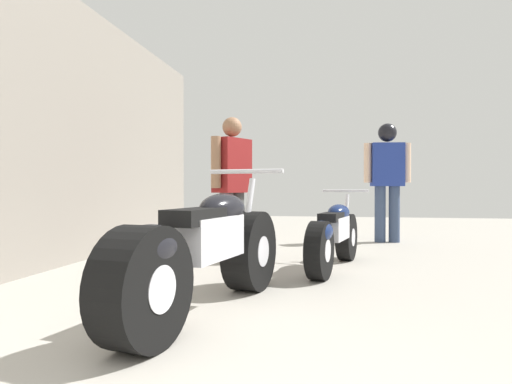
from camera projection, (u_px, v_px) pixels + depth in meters
ground_plane at (305, 282)px, 3.96m from camera, size 18.30×18.30×0.00m
garage_partition_left at (37, 122)px, 4.40m from camera, size 0.08×8.39×2.94m
motorcycle_maroon_cruiser at (205, 253)px, 2.94m from camera, size 0.76×2.09×0.98m
motorcycle_black_naked at (334, 235)px, 4.57m from camera, size 0.64×1.72×0.81m
mechanic_in_blue at (232, 181)px, 4.98m from camera, size 0.40×0.62×1.61m
mechanic_with_helmet at (387, 171)px, 6.87m from camera, size 0.71×0.31×1.81m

